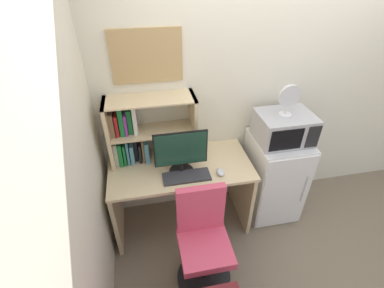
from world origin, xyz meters
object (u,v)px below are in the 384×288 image
object	(u,v)px
computer_mouse	(220,172)
mini_fridge	(273,176)
keyboard	(187,177)
wall_corkboard	(147,56)
microwave	(284,128)
desk_chair	(203,244)
monitor	(181,152)
desk_fan	(289,98)
hutch_bookshelf	(139,131)

from	to	relation	value
computer_mouse	mini_fridge	world-z (taller)	mini_fridge
keyboard	wall_corkboard	size ratio (longest dim) A/B	0.72
keyboard	microwave	distance (m)	1.00
keyboard	microwave	bearing A→B (deg)	11.57
mini_fridge	desk_chair	distance (m)	1.08
keyboard	computer_mouse	size ratio (longest dim) A/B	3.88
mini_fridge	computer_mouse	bearing A→B (deg)	-162.81
computer_mouse	wall_corkboard	world-z (taller)	wall_corkboard
microwave	computer_mouse	bearing A→B (deg)	-162.57
monitor	keyboard	bearing A→B (deg)	-70.13
desk_fan	desk_chair	size ratio (longest dim) A/B	0.31
mini_fridge	desk_fan	size ratio (longest dim) A/B	3.18
computer_mouse	desk_fan	world-z (taller)	desk_fan
microwave	desk_fan	world-z (taller)	desk_fan
keyboard	computer_mouse	bearing A→B (deg)	-1.81
desk_chair	computer_mouse	bearing A→B (deg)	59.73
hutch_bookshelf	wall_corkboard	bearing A→B (deg)	40.21
mini_fridge	microwave	distance (m)	0.59
mini_fridge	hutch_bookshelf	bearing A→B (deg)	172.73
desk_chair	wall_corkboard	distance (m)	1.59
mini_fridge	wall_corkboard	distance (m)	1.73
monitor	keyboard	distance (m)	0.23
hutch_bookshelf	keyboard	world-z (taller)	hutch_bookshelf
hutch_bookshelf	computer_mouse	xyz separation A→B (m)	(0.66, -0.37, -0.27)
mini_fridge	desk_fan	xyz separation A→B (m)	(-0.02, -0.00, 0.89)
hutch_bookshelf	desk_chair	size ratio (longest dim) A/B	0.84
keyboard	microwave	size ratio (longest dim) A/B	0.83
desk_chair	wall_corkboard	world-z (taller)	wall_corkboard
hutch_bookshelf	desk_chair	world-z (taller)	hutch_bookshelf
keyboard	wall_corkboard	distance (m)	1.05
mini_fridge	keyboard	bearing A→B (deg)	-168.60
monitor	computer_mouse	size ratio (longest dim) A/B	4.33
microwave	desk_chair	size ratio (longest dim) A/B	0.53
computer_mouse	wall_corkboard	bearing A→B (deg)	137.54
hutch_bookshelf	mini_fridge	size ratio (longest dim) A/B	0.85
hutch_bookshelf	keyboard	size ratio (longest dim) A/B	1.89
microwave	wall_corkboard	distance (m)	1.37
keyboard	desk_fan	bearing A→B (deg)	11.44
computer_mouse	mini_fridge	distance (m)	0.76
monitor	desk_chair	bearing A→B (deg)	-80.14
wall_corkboard	monitor	bearing A→B (deg)	-63.12
mini_fridge	desk_fan	distance (m)	0.89
monitor	computer_mouse	world-z (taller)	monitor
monitor	desk_chair	size ratio (longest dim) A/B	0.49
monitor	wall_corkboard	world-z (taller)	wall_corkboard
microwave	keyboard	bearing A→B (deg)	-168.43
monitor	wall_corkboard	bearing A→B (deg)	116.88
hutch_bookshelf	desk_fan	xyz separation A→B (m)	(1.29, -0.17, 0.28)
monitor	desk_fan	distance (m)	1.03
monitor	keyboard	xyz separation A→B (m)	(0.03, -0.09, -0.21)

